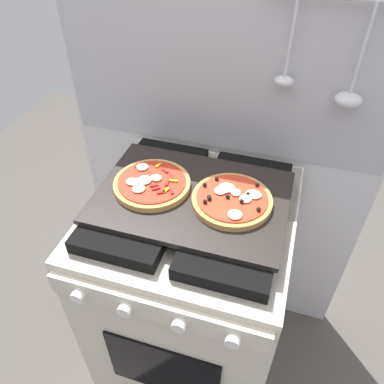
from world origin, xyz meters
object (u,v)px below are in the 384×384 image
object	(u,v)px
stove	(192,290)
pizza_left	(151,183)
pizza_right	(232,199)
baking_tray	(192,197)

from	to	relation	value
stove	pizza_left	bearing A→B (deg)	179.54
pizza_left	pizza_right	world-z (taller)	pizza_right
pizza_left	stove	bearing A→B (deg)	-0.46
baking_tray	pizza_right	bearing A→B (deg)	0.69
stove	baking_tray	bearing A→B (deg)	90.00
stove	pizza_right	distance (m)	0.49
baking_tray	pizza_left	world-z (taller)	pizza_left
stove	pizza_right	size ratio (longest dim) A/B	4.04
pizza_right	baking_tray	bearing A→B (deg)	-179.31
baking_tray	stove	bearing A→B (deg)	-90.00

